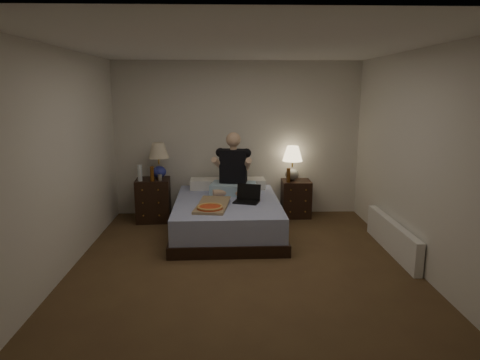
{
  "coord_description": "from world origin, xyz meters",
  "views": [
    {
      "loc": [
        -0.18,
        -4.73,
        2.05
      ],
      "look_at": [
        0.0,
        0.9,
        0.85
      ],
      "focal_mm": 32.0,
      "sensor_mm": 36.0,
      "label": 1
    }
  ],
  "objects_px": {
    "bed": "(227,217)",
    "lamp_right": "(292,163)",
    "nightstand_right": "(296,198)",
    "beer_bottle_left": "(152,174)",
    "water_bottle": "(140,173)",
    "beer_bottle_right": "(288,175)",
    "radiator": "(392,237)",
    "soda_can": "(160,178)",
    "laptop": "(247,194)",
    "person": "(233,163)",
    "pizza_box": "(210,208)",
    "nightstand_left": "(153,200)",
    "lamp_left": "(159,160)"
  },
  "relations": [
    {
      "from": "nightstand_left",
      "to": "laptop",
      "type": "height_order",
      "value": "laptop"
    },
    {
      "from": "water_bottle",
      "to": "beer_bottle_right",
      "type": "distance_m",
      "value": 2.31
    },
    {
      "from": "water_bottle",
      "to": "radiator",
      "type": "xyz_separation_m",
      "value": [
        3.43,
        -1.32,
        -0.6
      ]
    },
    {
      "from": "water_bottle",
      "to": "radiator",
      "type": "distance_m",
      "value": 3.73
    },
    {
      "from": "bed",
      "to": "lamp_right",
      "type": "relative_size",
      "value": 3.5
    },
    {
      "from": "nightstand_left",
      "to": "lamp_right",
      "type": "relative_size",
      "value": 1.2
    },
    {
      "from": "soda_can",
      "to": "person",
      "type": "distance_m",
      "value": 1.15
    },
    {
      "from": "lamp_left",
      "to": "lamp_right",
      "type": "relative_size",
      "value": 1.0
    },
    {
      "from": "nightstand_right",
      "to": "beer_bottle_left",
      "type": "relative_size",
      "value": 2.59
    },
    {
      "from": "water_bottle",
      "to": "beer_bottle_right",
      "type": "bearing_deg",
      "value": 4.46
    },
    {
      "from": "person",
      "to": "radiator",
      "type": "height_order",
      "value": "person"
    },
    {
      "from": "nightstand_right",
      "to": "beer_bottle_left",
      "type": "height_order",
      "value": "beer_bottle_left"
    },
    {
      "from": "beer_bottle_right",
      "to": "radiator",
      "type": "xyz_separation_m",
      "value": [
        1.13,
        -1.5,
        -0.51
      ]
    },
    {
      "from": "lamp_left",
      "to": "pizza_box",
      "type": "bearing_deg",
      "value": -56.8
    },
    {
      "from": "beer_bottle_right",
      "to": "laptop",
      "type": "relative_size",
      "value": 0.68
    },
    {
      "from": "beer_bottle_left",
      "to": "lamp_left",
      "type": "bearing_deg",
      "value": 74.7
    },
    {
      "from": "nightstand_right",
      "to": "lamp_right",
      "type": "distance_m",
      "value": 0.58
    },
    {
      "from": "lamp_left",
      "to": "beer_bottle_right",
      "type": "distance_m",
      "value": 2.06
    },
    {
      "from": "bed",
      "to": "pizza_box",
      "type": "xyz_separation_m",
      "value": [
        -0.23,
        -0.55,
        0.29
      ]
    },
    {
      "from": "soda_can",
      "to": "beer_bottle_left",
      "type": "distance_m",
      "value": 0.13
    },
    {
      "from": "lamp_right",
      "to": "soda_can",
      "type": "bearing_deg",
      "value": -171.16
    },
    {
      "from": "lamp_right",
      "to": "radiator",
      "type": "xyz_separation_m",
      "value": [
        1.04,
        -1.66,
        -0.68
      ]
    },
    {
      "from": "nightstand_right",
      "to": "lamp_left",
      "type": "height_order",
      "value": "lamp_left"
    },
    {
      "from": "person",
      "to": "pizza_box",
      "type": "distance_m",
      "value": 1.08
    },
    {
      "from": "nightstand_right",
      "to": "lamp_right",
      "type": "relative_size",
      "value": 1.06
    },
    {
      "from": "bed",
      "to": "beer_bottle_right",
      "type": "height_order",
      "value": "beer_bottle_right"
    },
    {
      "from": "lamp_right",
      "to": "person",
      "type": "xyz_separation_m",
      "value": [
        -0.97,
        -0.45,
        0.08
      ]
    },
    {
      "from": "soda_can",
      "to": "pizza_box",
      "type": "distance_m",
      "value": 1.35
    },
    {
      "from": "bed",
      "to": "laptop",
      "type": "relative_size",
      "value": 5.77
    },
    {
      "from": "water_bottle",
      "to": "pizza_box",
      "type": "xyz_separation_m",
      "value": [
        1.1,
        -1.05,
        -0.27
      ]
    },
    {
      "from": "pizza_box",
      "to": "nightstand_left",
      "type": "bearing_deg",
      "value": 136.32
    },
    {
      "from": "water_bottle",
      "to": "beer_bottle_left",
      "type": "relative_size",
      "value": 1.09
    },
    {
      "from": "laptop",
      "to": "beer_bottle_left",
      "type": "bearing_deg",
      "value": 174.28
    },
    {
      "from": "soda_can",
      "to": "beer_bottle_left",
      "type": "relative_size",
      "value": 0.43
    },
    {
      "from": "beer_bottle_left",
      "to": "laptop",
      "type": "bearing_deg",
      "value": -24.06
    },
    {
      "from": "bed",
      "to": "radiator",
      "type": "height_order",
      "value": "bed"
    },
    {
      "from": "bed",
      "to": "pizza_box",
      "type": "distance_m",
      "value": 0.66
    },
    {
      "from": "nightstand_right",
      "to": "soda_can",
      "type": "relative_size",
      "value": 5.96
    },
    {
      "from": "nightstand_left",
      "to": "beer_bottle_right",
      "type": "height_order",
      "value": "beer_bottle_right"
    },
    {
      "from": "person",
      "to": "beer_bottle_left",
      "type": "bearing_deg",
      "value": -174.83
    },
    {
      "from": "water_bottle",
      "to": "pizza_box",
      "type": "relative_size",
      "value": 0.33
    },
    {
      "from": "bed",
      "to": "beer_bottle_right",
      "type": "distance_m",
      "value": 1.28
    },
    {
      "from": "beer_bottle_left",
      "to": "laptop",
      "type": "relative_size",
      "value": 0.68
    },
    {
      "from": "lamp_right",
      "to": "beer_bottle_right",
      "type": "distance_m",
      "value": 0.25
    },
    {
      "from": "person",
      "to": "pizza_box",
      "type": "height_order",
      "value": "person"
    },
    {
      "from": "person",
      "to": "radiator",
      "type": "distance_m",
      "value": 2.47
    },
    {
      "from": "laptop",
      "to": "radiator",
      "type": "relative_size",
      "value": 0.21
    },
    {
      "from": "nightstand_left",
      "to": "radiator",
      "type": "height_order",
      "value": "nightstand_left"
    },
    {
      "from": "lamp_left",
      "to": "person",
      "type": "bearing_deg",
      "value": -16.61
    },
    {
      "from": "soda_can",
      "to": "beer_bottle_left",
      "type": "xyz_separation_m",
      "value": [
        -0.11,
        -0.03,
        0.06
      ]
    }
  ]
}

